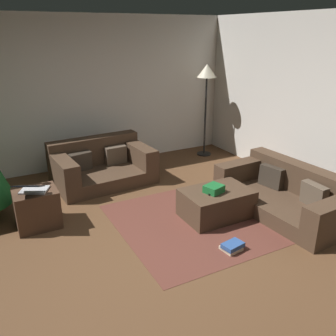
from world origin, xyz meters
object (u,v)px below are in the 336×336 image
Objects in this scene: gift_box at (214,189)px; book_stack at (232,247)px; couch_right at (288,194)px; tv_remote at (210,192)px; side_table at (37,208)px; ottoman at (216,203)px; couch_left at (101,165)px; laptop at (32,189)px; corner_lamp at (207,78)px.

gift_box is 0.85m from book_stack.
couch_right is 11.71× the size of tv_remote.
couch_right reaches higher than side_table.
side_table is (-2.14, 0.84, 0.06)m from ottoman.
tv_remote is at bearing 71.98° from couch_right.
gift_box is (0.90, -1.92, 0.16)m from couch_left.
couch_left is at bearing 37.88° from couch_right.
gift_box is at bearing -158.99° from ottoman.
laptop is at bearing 158.87° from gift_box.
couch_left is 2.12m from ottoman.
corner_lamp reaches higher than side_table.
couch_left reaches higher than ottoman.
ottoman is 4.00× the size of gift_box.
couch_left is at bearing 104.15° from book_stack.
gift_box reaches higher than tv_remote.
side_table is at bearing -179.21° from tv_remote.
ottoman is 0.51× the size of corner_lamp.
laptop is 1.91× the size of book_stack.
gift_box is 1.40× the size of tv_remote.
tv_remote is 2.88m from corner_lamp.
side_table is 0.31m from laptop.
couch_right reaches higher than ottoman.
couch_left reaches higher than side_table.
corner_lamp is (1.40, 2.25, 1.11)m from tv_remote.
ottoman is at bearing -19.86° from laptop.
gift_box is at bearing -22.71° from side_table.
couch_right is at bearing 9.47° from tv_remote.
tv_remote is at bearing 176.39° from gift_box.
couch_right is 1.09m from gift_box.
couch_left is 7.11× the size of gift_box.
side_table reaches higher than ottoman.
couch_right is 2.85m from corner_lamp.
side_table is (-1.17, -1.05, -0.02)m from couch_left.
gift_box is at bearing 20.42° from tv_remote.
couch_right is 2.09× the size of ottoman.
laptop is at bearing 140.49° from book_stack.
side_table reaches higher than book_stack.
book_stack is at bearing -79.17° from tv_remote.
couch_right is 3.73× the size of laptop.
couch_right is at bearing -20.28° from side_table.
ottoman is 5.59× the size of tv_remote.
book_stack is at bearing -107.77° from gift_box.
couch_left is 3.17× the size of laptop.
couch_left is 9.94× the size of tv_remote.
couch_left is 2.12m from gift_box.
couch_right is 3.33m from laptop.
laptop reaches higher than side_table.
side_table is at bearing 66.27° from couch_right.
tv_remote is (0.84, -1.91, 0.12)m from couch_left.
ottoman is 1.72× the size of side_table.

